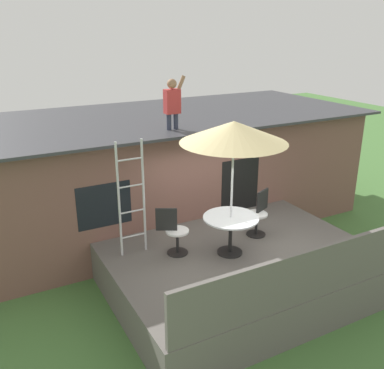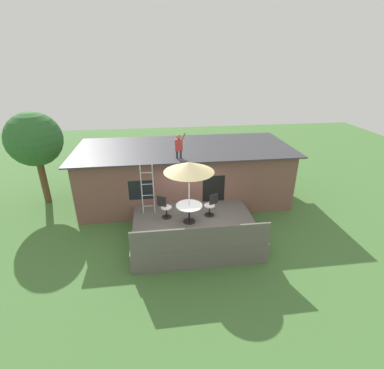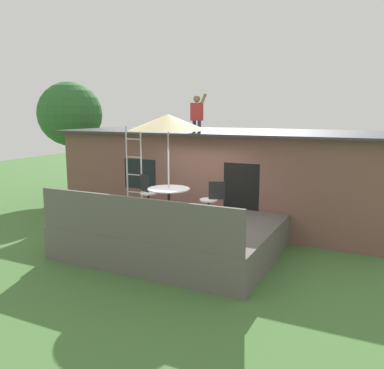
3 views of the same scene
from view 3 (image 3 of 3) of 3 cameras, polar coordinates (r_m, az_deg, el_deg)
name	(u,v)px [view 3 (image 3 of 3)]	position (r m, az deg, el deg)	size (l,w,h in m)	color
ground_plane	(177,249)	(10.17, -2.18, -9.19)	(40.00, 40.00, 0.00)	#477538
house	(229,174)	(13.03, 5.23, 1.48)	(10.50, 4.50, 2.81)	brown
deck	(177,234)	(10.05, -2.20, -7.04)	(4.89, 3.88, 0.80)	#605B56
deck_railing	(133,219)	(8.26, -8.44, -4.83)	(4.79, 0.08, 0.90)	#605B56
patio_table	(169,195)	(9.87, -3.33, -1.45)	(1.04, 1.04, 0.74)	black
patio_umbrella	(168,122)	(9.67, -3.43, 8.82)	(1.90, 1.90, 2.54)	silver
step_ladder	(134,166)	(11.35, -8.26, 2.62)	(0.52, 0.04, 2.20)	silver
person_figure	(197,111)	(11.56, 0.74, 10.41)	(0.47, 0.20, 1.11)	#33384C
patio_chair_left	(147,193)	(10.79, -6.42, -1.19)	(0.58, 0.44, 0.92)	black
patio_chair_right	(211,200)	(9.85, 2.79, -2.23)	(0.59, 0.44, 0.92)	black
backyard_tree	(70,115)	(17.07, -16.96, 9.46)	(2.56, 2.56, 4.60)	brown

